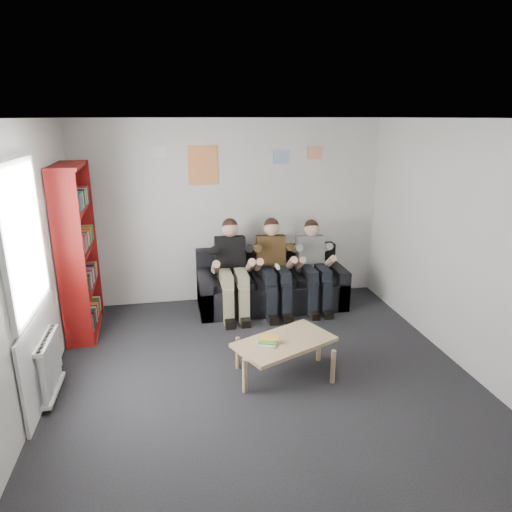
{
  "coord_description": "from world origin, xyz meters",
  "views": [
    {
      "loc": [
        -0.89,
        -4.11,
        2.72
      ],
      "look_at": [
        0.14,
        1.3,
        1.03
      ],
      "focal_mm": 32.0,
      "sensor_mm": 36.0,
      "label": 1
    }
  ],
  "objects_px": {
    "sofa": "(271,286)",
    "coffee_table": "(284,345)",
    "person_left": "(232,269)",
    "bookshelf": "(78,252)",
    "person_right": "(314,266)",
    "person_middle": "(274,267)"
  },
  "relations": [
    {
      "from": "sofa",
      "to": "coffee_table",
      "type": "bearing_deg",
      "value": -98.18
    },
    {
      "from": "sofa",
      "to": "person_left",
      "type": "bearing_deg",
      "value": -161.45
    },
    {
      "from": "person_left",
      "to": "sofa",
      "type": "bearing_deg",
      "value": 19.46
    },
    {
      "from": "bookshelf",
      "to": "person_left",
      "type": "bearing_deg",
      "value": 2.49
    },
    {
      "from": "coffee_table",
      "to": "person_left",
      "type": "bearing_deg",
      "value": 100.33
    },
    {
      "from": "coffee_table",
      "to": "person_left",
      "type": "xyz_separation_m",
      "value": [
        -0.32,
        1.74,
        0.3
      ]
    },
    {
      "from": "bookshelf",
      "to": "person_left",
      "type": "height_order",
      "value": "bookshelf"
    },
    {
      "from": "bookshelf",
      "to": "coffee_table",
      "type": "distance_m",
      "value": 2.86
    },
    {
      "from": "person_left",
      "to": "person_right",
      "type": "distance_m",
      "value": 1.19
    },
    {
      "from": "sofa",
      "to": "person_right",
      "type": "relative_size",
      "value": 1.66
    },
    {
      "from": "coffee_table",
      "to": "person_right",
      "type": "distance_m",
      "value": 1.97
    },
    {
      "from": "sofa",
      "to": "person_right",
      "type": "height_order",
      "value": "person_right"
    },
    {
      "from": "bookshelf",
      "to": "person_left",
      "type": "xyz_separation_m",
      "value": [
        1.98,
        0.19,
        -0.42
      ]
    },
    {
      "from": "sofa",
      "to": "coffee_table",
      "type": "xyz_separation_m",
      "value": [
        -0.28,
        -1.94,
        0.07
      ]
    },
    {
      "from": "person_middle",
      "to": "coffee_table",
      "type": "bearing_deg",
      "value": -93.34
    },
    {
      "from": "person_middle",
      "to": "person_right",
      "type": "height_order",
      "value": "person_middle"
    },
    {
      "from": "bookshelf",
      "to": "person_right",
      "type": "bearing_deg",
      "value": 0.45
    },
    {
      "from": "person_left",
      "to": "person_middle",
      "type": "xyz_separation_m",
      "value": [
        0.6,
        0.0,
        -0.01
      ]
    },
    {
      "from": "bookshelf",
      "to": "person_middle",
      "type": "height_order",
      "value": "bookshelf"
    },
    {
      "from": "sofa",
      "to": "coffee_table",
      "type": "height_order",
      "value": "sofa"
    },
    {
      "from": "person_left",
      "to": "bookshelf",
      "type": "bearing_deg",
      "value": -173.47
    },
    {
      "from": "person_left",
      "to": "person_right",
      "type": "xyz_separation_m",
      "value": [
        1.19,
        0.0,
        -0.02
      ]
    }
  ]
}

